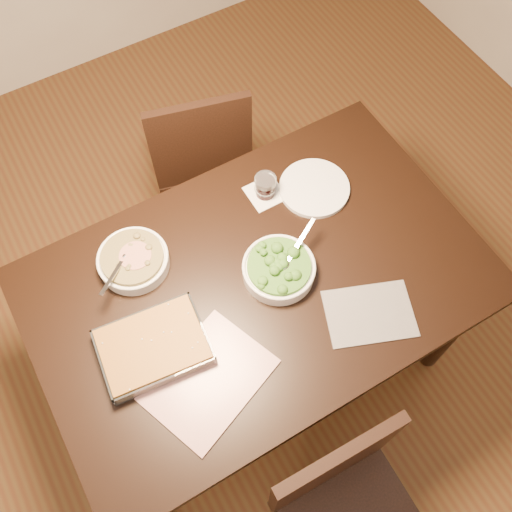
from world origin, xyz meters
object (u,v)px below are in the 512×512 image
wine_tumbler (265,186)px  stew_bowl (133,260)px  broccoli_bowl (279,269)px  chair_far (199,149)px  baking_dish (153,347)px  chair_near (345,506)px  table (259,293)px  dinner_plate (314,188)px

wine_tumbler → stew_bowl: bearing=-177.1°
broccoli_bowl → chair_far: 0.84m
baking_dish → chair_far: chair_far is taller
chair_near → chair_far: bearing=81.9°
wine_tumbler → chair_far: (-0.02, 0.49, -0.33)m
table → chair_near: (-0.09, -0.67, -0.18)m
stew_bowl → broccoli_bowl: 0.45m
table → baking_dish: bearing=-173.9°
dinner_plate → chair_far: (-0.18, 0.56, -0.29)m
stew_bowl → broccoli_bowl: size_ratio=0.90×
baking_dish → chair_far: size_ratio=0.39×
table → chair_near: 0.70m
dinner_plate → chair_far: chair_far is taller
table → baking_dish: 0.40m
table → chair_far: (0.16, 0.76, -0.18)m
baking_dish → chair_far: (0.53, 0.80, -0.31)m
baking_dish → wine_tumbler: 0.64m
wine_tumbler → chair_near: (-0.27, -0.94, -0.32)m
chair_near → chair_far: chair_near is taller
wine_tumbler → chair_near: size_ratio=0.10×
wine_tumbler → dinner_plate: wine_tumbler is taller
stew_bowl → broccoli_bowl: (0.37, -0.25, 0.00)m
chair_near → wine_tumbler: bearing=75.6°
broccoli_bowl → baking_dish: size_ratio=0.75×
chair_far → broccoli_bowl: bearing=97.6°
chair_far → baking_dish: bearing=70.7°
table → dinner_plate: 0.40m
chair_far → stew_bowl: bearing=62.3°
table → broccoli_bowl: bearing=-7.3°
chair_far → dinner_plate: bearing=121.9°
broccoli_bowl → dinner_plate: 0.34m
table → stew_bowl: bearing=141.5°
baking_dish → wine_tumbler: size_ratio=4.05×
stew_bowl → wine_tumbler: (0.49, 0.03, 0.01)m
table → stew_bowl: (-0.31, 0.25, 0.13)m
baking_dish → chair_near: 0.75m
broccoli_bowl → wine_tumbler: bearing=67.2°
table → chair_far: chair_far is taller
table → dinner_plate: dinner_plate is taller
broccoli_bowl → baking_dish: (-0.44, -0.03, -0.00)m
stew_bowl → wine_tumbler: size_ratio=2.74×
wine_tumbler → chair_far: chair_far is taller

